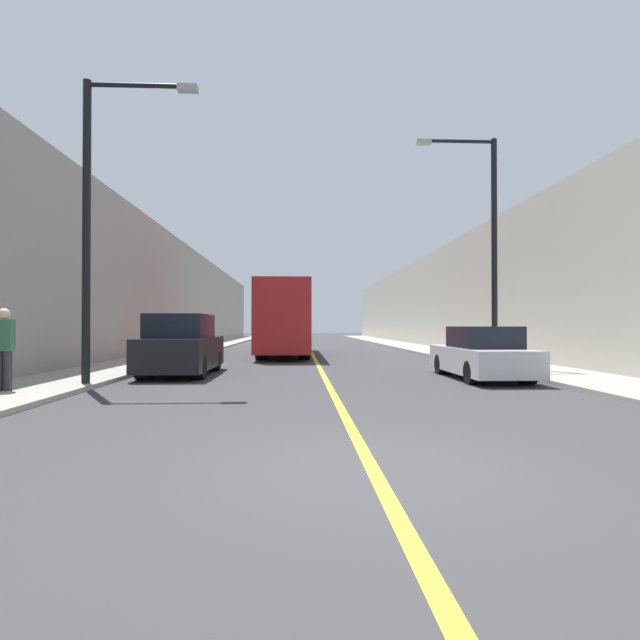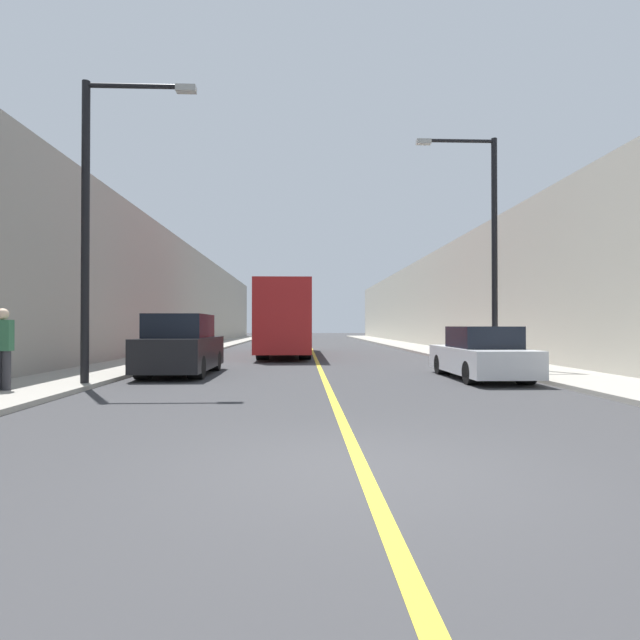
% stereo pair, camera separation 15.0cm
% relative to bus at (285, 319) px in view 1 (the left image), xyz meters
% --- Properties ---
extents(ground_plane, '(200.00, 200.00, 0.00)m').
position_rel_bus_xyz_m(ground_plane, '(1.46, -20.91, -1.91)').
color(ground_plane, '#38383A').
extents(sidewalk_left, '(2.72, 72.00, 0.11)m').
position_rel_bus_xyz_m(sidewalk_left, '(-5.64, 9.09, -1.85)').
color(sidewalk_left, '#9E998E').
rests_on(sidewalk_left, ground).
extents(sidewalk_right, '(2.72, 72.00, 0.11)m').
position_rel_bus_xyz_m(sidewalk_right, '(8.56, 9.09, -1.85)').
color(sidewalk_right, '#9E998E').
rests_on(sidewalk_right, ground).
extents(building_row_left, '(4.00, 72.00, 7.17)m').
position_rel_bus_xyz_m(building_row_left, '(-9.00, 9.09, 1.68)').
color(building_row_left, gray).
rests_on(building_row_left, ground).
extents(building_row_right, '(4.00, 72.00, 6.67)m').
position_rel_bus_xyz_m(building_row_right, '(11.92, 9.09, 1.43)').
color(building_row_right, '#B7B2A3').
rests_on(building_row_right, ground).
extents(road_center_line, '(0.16, 72.00, 0.01)m').
position_rel_bus_xyz_m(road_center_line, '(1.46, 9.09, -1.90)').
color(road_center_line, gold).
rests_on(road_center_line, ground).
extents(bus, '(2.47, 11.34, 3.57)m').
position_rel_bus_xyz_m(bus, '(0.00, 0.00, 0.00)').
color(bus, '#AD1E1E').
rests_on(bus, ground).
extents(parked_suv_left, '(1.92, 4.45, 1.89)m').
position_rel_bus_xyz_m(parked_suv_left, '(-2.95, -10.46, -1.03)').
color(parked_suv_left, black).
rests_on(parked_suv_left, ground).
extents(car_right_near, '(1.79, 4.49, 1.52)m').
position_rel_bus_xyz_m(car_right_near, '(5.97, -11.97, -1.22)').
color(car_right_near, silver).
rests_on(car_right_near, ground).
extents(street_lamp_left, '(2.83, 0.24, 7.54)m').
position_rel_bus_xyz_m(street_lamp_left, '(-4.32, -13.57, 2.54)').
color(street_lamp_left, black).
rests_on(street_lamp_left, sidewalk_left).
extents(street_lamp_right, '(2.83, 0.24, 7.94)m').
position_rel_bus_xyz_m(street_lamp_right, '(7.25, -9.14, 2.74)').
color(street_lamp_right, black).
rests_on(street_lamp_right, sidewalk_right).
extents(pedestrian, '(0.40, 0.25, 1.81)m').
position_rel_bus_xyz_m(pedestrian, '(-5.79, -14.92, -0.86)').
color(pedestrian, '#2D2D33').
rests_on(pedestrian, sidewalk_left).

